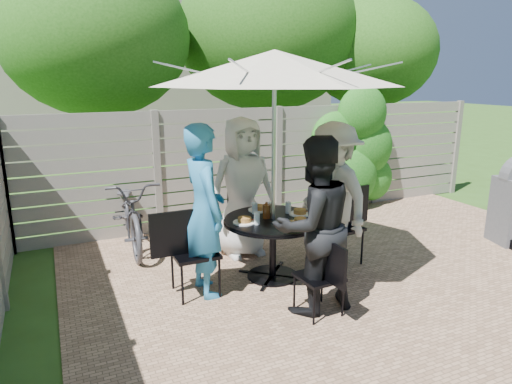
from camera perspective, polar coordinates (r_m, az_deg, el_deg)
name	(u,v)px	position (r m, az deg, el deg)	size (l,w,h in m)	color
backyard_envelope	(169,66)	(14.31, -10.80, 15.23)	(60.00, 60.00, 5.00)	#2F5019
patio_table	(273,237)	(5.30, 2.12, -5.63)	(1.16, 1.16, 0.74)	black
umbrella	(275,68)	(4.98, 2.33, 15.22)	(2.76, 2.76, 2.59)	silver
chair_back	(239,233)	(6.20, -2.17, -5.15)	(0.41, 0.61, 0.85)	black
person_back	(243,188)	(5.89, -1.70, 0.53)	(0.90, 0.58, 1.83)	silver
chair_left	(194,270)	(5.03, -7.77, -9.61)	(0.70, 0.47, 0.97)	black
person_left	(204,211)	(4.84, -6.50, -2.42)	(0.68, 0.45, 1.87)	teal
chair_front	(319,292)	(4.65, 7.91, -12.29)	(0.42, 0.61, 0.83)	black
person_front	(314,226)	(4.51, 7.22, -4.27)	(0.87, 0.68, 1.79)	black
chair_right	(340,242)	(5.87, 10.45, -6.11)	(0.73, 0.53, 0.98)	black
person_right	(333,196)	(5.61, 9.62, -0.53)	(1.17, 0.67, 1.80)	#A5A5A0
plate_back	(259,209)	(5.53, 0.36, -2.08)	(0.26, 0.26, 0.06)	white
plate_left	(245,221)	(5.07, -1.44, -3.62)	(0.26, 0.26, 0.06)	white
plate_front	(289,225)	(4.92, 4.15, -4.19)	(0.26, 0.26, 0.06)	white
plate_right	(300,212)	(5.40, 5.51, -2.55)	(0.26, 0.26, 0.06)	white
plate_extra	(300,222)	(5.06, 5.57, -3.70)	(0.24, 0.24, 0.06)	white
glass_back	(255,208)	(5.38, -0.15, -2.02)	(0.07, 0.07, 0.14)	silver
glass_left	(257,218)	(5.00, 0.11, -3.30)	(0.07, 0.07, 0.14)	silver
glass_right	(288,208)	(5.42, 4.03, -1.95)	(0.07, 0.07, 0.14)	silver
syrup_jug	(266,211)	(5.22, 1.31, -2.44)	(0.09, 0.09, 0.16)	#59280C
coffee_cup	(272,208)	(5.44, 1.97, -1.96)	(0.08, 0.08, 0.12)	#C6B293
bicycle	(130,212)	(6.51, -15.42, -2.44)	(0.67, 1.91, 1.00)	#333338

